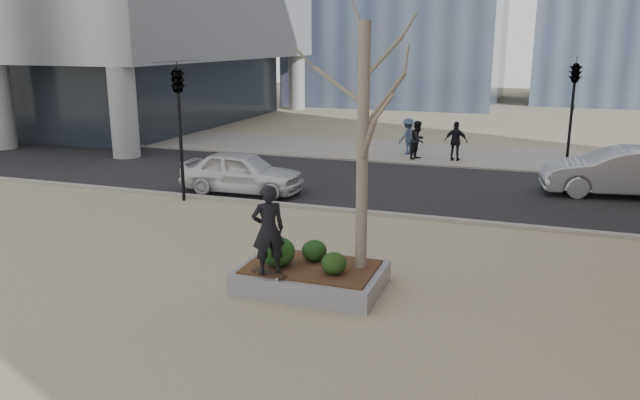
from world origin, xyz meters
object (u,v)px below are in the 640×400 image
(skateboard, at_px, (269,275))
(skateboarder, at_px, (268,230))
(planter, at_px, (311,278))
(police_car, at_px, (242,172))

(skateboard, bearing_deg, skateboarder, 60.48)
(skateboard, height_order, skateboarder, skateboarder)
(planter, height_order, skateboard, skateboard)
(planter, xyz_separation_m, skateboard, (-0.64, -0.75, 0.26))
(skateboard, height_order, police_car, police_car)
(planter, distance_m, skateboard, 1.02)
(planter, relative_size, skateboard, 3.85)
(skateboard, bearing_deg, police_car, 135.13)
(planter, bearing_deg, skateboarder, -130.51)
(skateboarder, bearing_deg, planter, -167.75)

